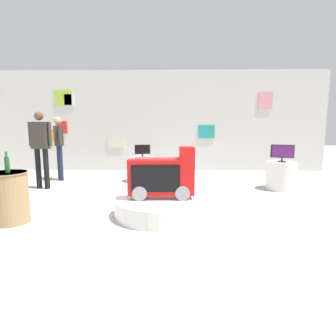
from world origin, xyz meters
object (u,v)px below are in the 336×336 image
tv_on_center_rear (282,152)px  shopper_browsing_rear (59,143)px  tv_on_left_rear (142,150)px  display_pedestal_left_rear (143,169)px  main_display_pedestal (161,207)px  display_pedestal_center_rear (281,176)px  bottle_on_side_table (7,164)px  side_table_round (9,197)px  shopper_browsing_near_truck (41,144)px  novelty_firetruck_tv (162,178)px

tv_on_center_rear → shopper_browsing_rear: size_ratio=0.30×
tv_on_left_rear → shopper_browsing_rear: 2.26m
shopper_browsing_rear → display_pedestal_left_rear: bearing=-4.2°
main_display_pedestal → shopper_browsing_rear: 4.21m
shopper_browsing_rear → display_pedestal_center_rear: bearing=-10.0°
display_pedestal_center_rear → bottle_on_side_table: (-4.98, -2.43, 0.60)m
side_table_round → shopper_browsing_rear: size_ratio=0.47×
display_pedestal_center_rear → shopper_browsing_near_truck: (-5.57, -0.06, 0.73)m
side_table_round → main_display_pedestal: bearing=9.8°
shopper_browsing_near_truck → shopper_browsing_rear: (0.01, 1.04, -0.06)m
display_pedestal_center_rear → bottle_on_side_table: bearing=-154.0°
novelty_firetruck_tv → display_pedestal_left_rear: 2.90m
display_pedestal_center_rear → side_table_round: size_ratio=0.85×
display_pedestal_left_rear → side_table_round: side_table_round is taller
bottle_on_side_table → shopper_browsing_rear: shopper_browsing_rear is taller
display_pedestal_center_rear → novelty_firetruck_tv: bearing=-143.3°
shopper_browsing_near_truck → display_pedestal_center_rear: bearing=0.6°
tv_on_left_rear → shopper_browsing_rear: (-2.25, 0.17, 0.17)m
main_display_pedestal → display_pedestal_left_rear: (-0.62, 2.80, 0.18)m
tv_on_left_rear → bottle_on_side_table: bottle_on_side_table is taller
tv_on_left_rear → novelty_firetruck_tv: bearing=-77.2°
novelty_firetruck_tv → display_pedestal_left_rear: size_ratio=1.59×
display_pedestal_left_rear → side_table_round: bearing=-118.1°
tv_on_left_rear → side_table_round: (-1.71, -3.20, -0.42)m
display_pedestal_left_rear → display_pedestal_center_rear: (3.31, -0.81, 0.00)m
display_pedestal_left_rear → bottle_on_side_table: 3.70m
novelty_firetruck_tv → tv_on_left_rear: (-0.64, 2.80, 0.18)m
main_display_pedestal → shopper_browsing_near_truck: 3.58m
main_display_pedestal → display_pedestal_center_rear: bearing=36.4°
tv_on_center_rear → shopper_browsing_rear: 5.65m
main_display_pedestal → tv_on_left_rear: bearing=102.5°
tv_on_center_rear → shopper_browsing_rear: shopper_browsing_rear is taller
display_pedestal_center_rear → tv_on_center_rear: bearing=-73.3°
display_pedestal_center_rear → tv_on_left_rear: bearing=166.3°
main_display_pedestal → tv_on_left_rear: size_ratio=3.86×
main_display_pedestal → display_pedestal_center_rear: (2.69, 1.99, 0.18)m
main_display_pedestal → tv_on_center_rear: bearing=36.4°
main_display_pedestal → bottle_on_side_table: size_ratio=4.80×
shopper_browsing_near_truck → side_table_round: bearing=-76.8°
tv_on_left_rear → display_pedestal_center_rear: size_ratio=0.59×
novelty_firetruck_tv → main_display_pedestal: bearing=164.3°
tv_on_center_rear → bottle_on_side_table: 5.54m
display_pedestal_left_rear → main_display_pedestal: bearing=-77.6°
display_pedestal_center_rear → side_table_round: 5.56m
tv_on_left_rear → bottle_on_side_table: bearing=-117.4°
display_pedestal_left_rear → side_table_round: 3.63m
display_pedestal_left_rear → shopper_browsing_near_truck: bearing=-158.9°
side_table_round → novelty_firetruck_tv: bearing=9.5°
tv_on_left_rear → shopper_browsing_near_truck: size_ratio=0.22×
display_pedestal_left_rear → shopper_browsing_near_truck: 2.53m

